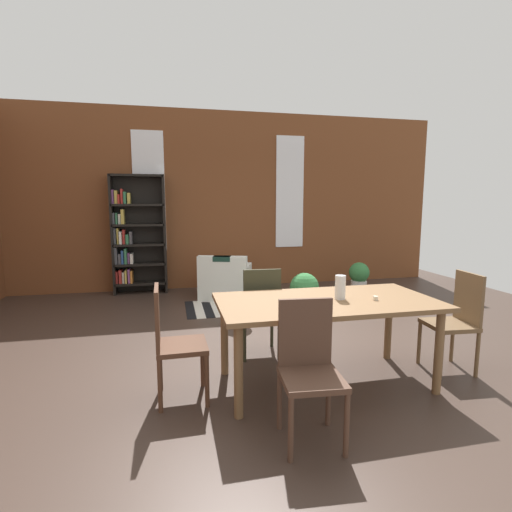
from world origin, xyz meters
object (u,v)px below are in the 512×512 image
(bookshelf_tall, at_px, (135,236))
(potted_plant_by_shelf, at_px, (359,275))
(vase_on_table, at_px, (340,287))
(potted_plant_window, at_px, (304,290))
(dining_chair_near_left, at_px, (309,365))
(armchair_white, at_px, (226,281))
(dining_chair_head_right, at_px, (456,318))
(dining_table, at_px, (327,309))
(dining_chair_far_left, at_px, (260,309))
(dining_chair_head_left, at_px, (172,339))
(potted_plant_corner, at_px, (239,308))

(bookshelf_tall, xyz_separation_m, potted_plant_by_shelf, (3.97, -0.70, -0.75))
(vase_on_table, bearing_deg, potted_plant_window, 78.26)
(bookshelf_tall, distance_m, potted_plant_by_shelf, 4.10)
(dining_chair_near_left, relative_size, potted_plant_by_shelf, 1.83)
(armchair_white, bearing_deg, dining_chair_head_right, -61.91)
(dining_table, relative_size, dining_chair_far_left, 2.00)
(dining_table, distance_m, armchair_white, 3.34)
(dining_table, xyz_separation_m, dining_chair_far_left, (-0.43, 0.71, -0.17))
(dining_chair_far_left, relative_size, dining_chair_head_right, 1.00)
(vase_on_table, height_order, dining_chair_far_left, vase_on_table)
(dining_chair_far_left, distance_m, bookshelf_tall, 3.65)
(dining_table, relative_size, vase_on_table, 9.03)
(bookshelf_tall, bearing_deg, dining_chair_head_right, -50.82)
(dining_chair_head_right, bearing_deg, dining_chair_far_left, 157.87)
(dining_chair_near_left, bearing_deg, vase_on_table, 52.46)
(vase_on_table, xyz_separation_m, dining_chair_head_left, (-1.45, -0.00, -0.36))
(armchair_white, xyz_separation_m, potted_plant_window, (1.00, -1.13, 0.06))
(dining_chair_far_left, distance_m, potted_plant_by_shelf, 3.57)
(dining_chair_far_left, height_order, potted_plant_window, dining_chair_far_left)
(dining_table, xyz_separation_m, potted_plant_window, (0.57, 2.16, -0.35))
(dining_table, relative_size, potted_plant_by_shelf, 3.66)
(dining_chair_far_left, height_order, armchair_white, dining_chair_far_left)
(armchair_white, bearing_deg, potted_plant_window, -48.31)
(dining_chair_near_left, height_order, potted_plant_corner, dining_chair_near_left)
(dining_table, xyz_separation_m, dining_chair_head_left, (-1.32, -0.00, -0.17))
(dining_chair_near_left, relative_size, bookshelf_tall, 0.46)
(dining_table, bearing_deg, armchair_white, 97.49)
(potted_plant_by_shelf, bearing_deg, bookshelf_tall, 169.92)
(bookshelf_tall, height_order, armchair_white, bookshelf_tall)
(dining_chair_head_left, distance_m, armchair_white, 3.41)
(dining_chair_head_right, relative_size, potted_plant_corner, 2.11)
(dining_table, distance_m, dining_chair_far_left, 0.85)
(potted_plant_corner, bearing_deg, dining_chair_far_left, -87.44)
(vase_on_table, relative_size, armchair_white, 0.21)
(bookshelf_tall, bearing_deg, dining_chair_far_left, -65.42)
(dining_chair_far_left, relative_size, bookshelf_tall, 0.46)
(dining_chair_head_right, bearing_deg, vase_on_table, 179.73)
(dining_table, xyz_separation_m, vase_on_table, (0.12, -0.00, 0.19))
(dining_table, relative_size, armchair_white, 1.88)
(dining_chair_near_left, distance_m, armchair_white, 4.00)
(bookshelf_tall, bearing_deg, dining_chair_near_left, -72.17)
(dining_chair_near_left, distance_m, bookshelf_tall, 4.96)
(dining_chair_near_left, bearing_deg, dining_chair_head_right, 21.92)
(potted_plant_window, bearing_deg, potted_plant_by_shelf, 37.68)
(bookshelf_tall, bearing_deg, potted_plant_corner, -57.11)
(dining_chair_far_left, distance_m, dining_chair_near_left, 1.42)
(dining_chair_head_right, relative_size, armchair_white, 0.94)
(dining_chair_head_left, xyz_separation_m, potted_plant_by_shelf, (3.36, 3.29, -0.23))
(dining_chair_near_left, xyz_separation_m, potted_plant_window, (0.99, 2.87, -0.18))
(dining_chair_head_right, bearing_deg, dining_chair_near_left, -158.08)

